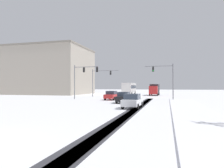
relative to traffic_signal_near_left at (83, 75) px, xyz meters
The scene contains 12 objects.
wheel_track_left_lane 18.51m from the traffic_signal_near_left, 46.68° to the right, with size 0.98×37.51×0.01m, color #38383D.
wheel_track_right_lane 18.33m from the traffic_signal_near_left, 47.32° to the right, with size 1.15×37.51×0.01m, color #38383D.
sidewalk_kerb_right 23.60m from the traffic_signal_near_left, 39.54° to the right, with size 4.00×37.51×0.12m, color white.
traffic_signal_near_left is the anchor object (origin of this frame).
traffic_signal_far_left 10.00m from the traffic_signal_near_left, 89.33° to the left, with size 6.40×0.38×6.50m.
traffic_signal_near_right 15.25m from the traffic_signal_near_left, ahead, with size 5.06×0.46×6.50m.
car_red_lead 6.90m from the traffic_signal_near_left, ahead, with size 2.00×4.18×1.62m.
car_black_second 11.96m from the traffic_signal_near_left, 35.03° to the right, with size 1.84×4.10×1.62m.
car_white_third 18.23m from the traffic_signal_near_left, 49.02° to the right, with size 1.97×4.17×1.62m.
bus_oncoming 23.45m from the traffic_signal_near_left, 77.98° to the left, with size 2.86×11.05×3.38m.
box_truck_delivery 24.20m from the traffic_signal_near_left, 59.76° to the left, with size 2.50×7.47×3.02m.
office_building_far_left_block 31.41m from the traffic_signal_near_left, 134.08° to the left, with size 25.98×19.05×14.58m.
Camera 1 is at (8.09, -6.56, 2.47)m, focal length 33.50 mm.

